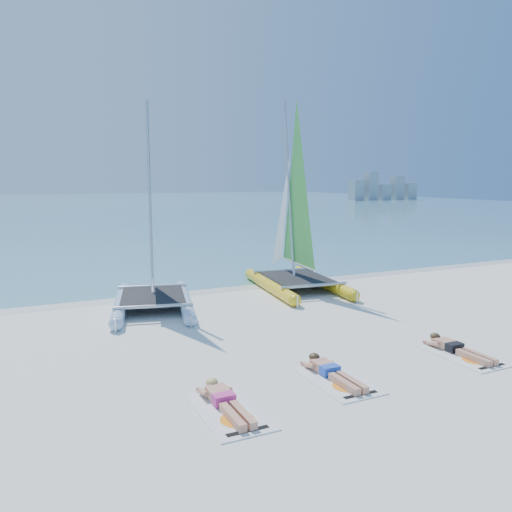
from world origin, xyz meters
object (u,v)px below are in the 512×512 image
(catamaran_blue, at_px, (151,244))
(sunbather_a, at_px, (225,400))
(towel_a, at_px, (229,411))
(catamaran_yellow, at_px, (292,227))
(towel_b, at_px, (337,380))
(sunbather_b, at_px, (331,371))
(sunbather_c, at_px, (456,348))
(towel_c, at_px, (462,355))

(catamaran_blue, distance_m, sunbather_a, 7.26)
(catamaran_blue, xyz_separation_m, towel_a, (-0.48, -7.21, -1.89))
(catamaran_yellow, relative_size, sunbather_a, 3.95)
(towel_b, height_order, sunbather_b, sunbather_b)
(sunbather_a, bearing_deg, catamaran_blue, 86.09)
(towel_a, relative_size, sunbather_b, 1.07)
(towel_a, relative_size, towel_b, 1.00)
(sunbather_a, distance_m, sunbather_c, 5.60)
(catamaran_blue, xyz_separation_m, towel_c, (5.12, -6.93, -1.89))
(sunbather_a, xyz_separation_m, sunbather_b, (2.34, 0.32, 0.00))
(sunbather_b, height_order, sunbather_c, same)
(catamaran_yellow, height_order, sunbather_b, catamaran_yellow)
(catamaran_blue, bearing_deg, sunbather_a, -80.68)
(catamaran_yellow, bearing_deg, sunbather_c, -83.67)
(catamaran_blue, relative_size, towel_a, 3.45)
(catamaran_yellow, bearing_deg, towel_a, -118.19)
(towel_a, distance_m, towel_c, 5.60)
(towel_a, height_order, sunbather_a, sunbather_a)
(towel_b, xyz_separation_m, sunbather_b, (0.00, 0.19, 0.11))
(towel_b, bearing_deg, sunbather_b, 90.00)
(sunbather_a, bearing_deg, sunbather_b, 7.84)
(towel_a, xyz_separation_m, towel_b, (2.34, 0.32, 0.00))
(towel_a, height_order, sunbather_b, sunbather_b)
(towel_b, bearing_deg, towel_c, -0.65)
(sunbather_b, relative_size, towel_c, 0.93)
(sunbather_a, bearing_deg, towel_a, -90.00)
(catamaran_blue, relative_size, catamaran_yellow, 0.94)
(towel_c, xyz_separation_m, sunbather_c, (0.00, 0.19, 0.11))
(towel_b, height_order, sunbather_c, sunbather_c)
(catamaran_blue, height_order, towel_a, catamaran_blue)
(catamaran_blue, distance_m, towel_c, 8.82)
(towel_c, distance_m, sunbather_c, 0.22)
(sunbather_a, height_order, towel_c, sunbather_a)
(catamaran_blue, bearing_deg, towel_b, -61.62)
(catamaran_yellow, bearing_deg, sunbather_a, -118.84)
(sunbather_a, relative_size, sunbather_c, 1.00)
(towel_c, relative_size, sunbather_c, 1.07)
(towel_c, bearing_deg, sunbather_c, 90.00)
(catamaran_yellow, xyz_separation_m, towel_c, (-0.08, -7.78, -2.14))
(catamaran_blue, bearing_deg, towel_a, -80.57)
(sunbather_a, distance_m, towel_b, 2.35)
(catamaran_yellow, bearing_deg, catamaran_blue, -163.72)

